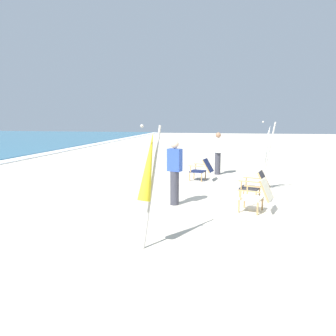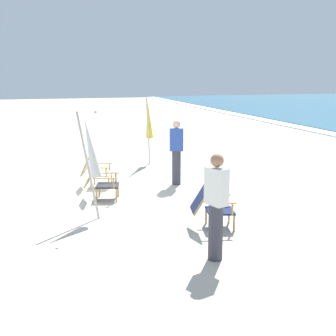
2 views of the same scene
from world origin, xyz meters
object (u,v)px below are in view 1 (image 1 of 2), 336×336
umbrella_furled_white (266,145)px  person_near_chairs (218,153)px  umbrella_furled_yellow (149,167)px  person_by_waterline (175,172)px  beach_chair_back_left (258,194)px  beach_chair_front_left (202,169)px  beach_chair_mid_center (256,184)px

umbrella_furled_white → person_near_chairs: umbrella_furled_white is taller
umbrella_furled_yellow → person_by_waterline: umbrella_furled_yellow is taller
beach_chair_back_left → person_by_waterline: size_ratio=0.53×
beach_chair_back_left → person_by_waterline: 2.07m
beach_chair_front_left → umbrella_furled_white: size_ratio=0.42×
umbrella_furled_white → person_by_waterline: (-2.15, 2.40, -0.53)m
beach_chair_front_left → beach_chair_mid_center: (-2.51, -1.64, 0.00)m
beach_chair_back_left → beach_chair_mid_center: 1.18m
beach_chair_back_left → person_by_waterline: person_by_waterline is taller
person_near_chairs → umbrella_furled_yellow: bearing=173.3°
beach_chair_front_left → umbrella_furled_white: bearing=-121.7°
beach_chair_back_left → beach_chair_mid_center: (1.18, -0.05, -0.00)m
umbrella_furled_yellow → umbrella_furled_white: umbrella_furled_white is taller
person_near_chairs → person_by_waterline: size_ratio=1.00×
beach_chair_back_left → beach_chair_front_left: 4.02m
beach_chair_back_left → beach_chair_front_left: beach_chair_back_left is taller
person_by_waterline → person_near_chairs: bearing=-10.7°
person_by_waterline → umbrella_furled_white: bearing=-48.2°
umbrella_furled_yellow → person_near_chairs: size_ratio=1.27×
umbrella_furled_white → beach_chair_back_left: bearing=170.9°
person_by_waterline → beach_chair_front_left: bearing=-7.1°
beach_chair_front_left → umbrella_furled_white: umbrella_furled_white is taller
umbrella_furled_yellow → person_by_waterline: bearing=0.4°
beach_chair_back_left → umbrella_furled_yellow: (-2.41, 1.99, 0.93)m
umbrella_furled_white → person_near_chairs: size_ratio=1.28×
umbrella_furled_yellow → person_near_chairs: bearing=-6.7°
beach_chair_back_left → person_near_chairs: person_near_chairs is taller
beach_chair_front_left → person_by_waterline: bearing=172.9°
beach_chair_mid_center → umbrella_furled_yellow: (-3.59, 2.04, 0.93)m
beach_chair_mid_center → person_near_chairs: size_ratio=0.53×
umbrella_furled_yellow → person_by_waterline: (2.73, 0.02, -0.52)m
beach_chair_back_left → beach_chair_front_left: (3.69, 1.59, -0.01)m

